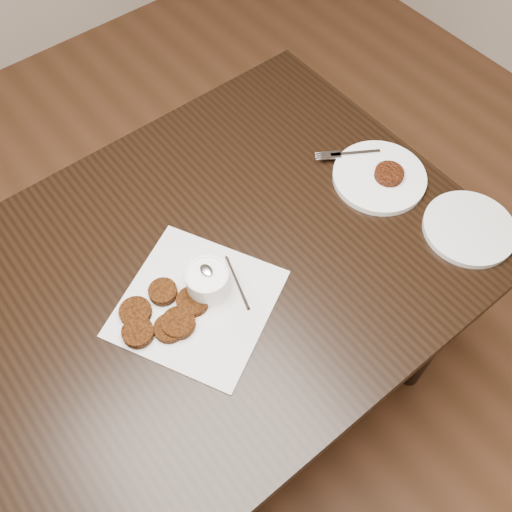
{
  "coord_description": "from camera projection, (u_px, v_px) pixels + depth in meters",
  "views": [
    {
      "loc": [
        -0.21,
        -0.37,
        1.72
      ],
      "look_at": [
        0.15,
        0.08,
        0.8
      ],
      "focal_mm": 39.34,
      "sensor_mm": 36.0,
      "label": 1
    }
  ],
  "objects": [
    {
      "name": "plate_empty",
      "position": [
        469.0,
        228.0,
        1.18
      ],
      "size": [
        0.26,
        0.26,
        0.01
      ],
      "primitive_type": "cylinder",
      "rotation": [
        0.0,
        0.0,
        -0.43
      ],
      "color": "silver",
      "rests_on": "table"
    },
    {
      "name": "table",
      "position": [
        192.0,
        359.0,
        1.43
      ],
      "size": [
        1.29,
        0.83,
        0.75
      ],
      "primitive_type": "cube",
      "color": "black",
      "rests_on": "floor"
    },
    {
      "name": "patty_cluster",
      "position": [
        168.0,
        317.0,
        1.06
      ],
      "size": [
        0.28,
        0.28,
        0.02
      ],
      "primitive_type": null,
      "rotation": [
        0.0,
        0.0,
        0.39
      ],
      "color": "#612D0C",
      "rests_on": "napkin"
    },
    {
      "name": "napkin",
      "position": [
        197.0,
        303.0,
        1.09
      ],
      "size": [
        0.38,
        0.38,
        0.0
      ],
      "primitive_type": "cube",
      "rotation": [
        0.0,
        0.0,
        0.48
      ],
      "color": "silver",
      "rests_on": "table"
    },
    {
      "name": "sauce_ramekin",
      "position": [
        206.0,
        273.0,
        1.05
      ],
      "size": [
        0.14,
        0.14,
        0.12
      ],
      "primitive_type": null,
      "rotation": [
        0.0,
        0.0,
        0.33
      ],
      "color": "white",
      "rests_on": "napkin"
    },
    {
      "name": "plate_with_patty",
      "position": [
        380.0,
        175.0,
        1.25
      ],
      "size": [
        0.29,
        0.29,
        0.03
      ],
      "primitive_type": null,
      "rotation": [
        0.0,
        0.0,
        -0.56
      ],
      "color": "white",
      "rests_on": "table"
    },
    {
      "name": "floor",
      "position": [
        233.0,
        442.0,
        1.68
      ],
      "size": [
        4.0,
        4.0,
        0.0
      ],
      "primitive_type": "plane",
      "color": "brown",
      "rests_on": "ground"
    }
  ]
}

